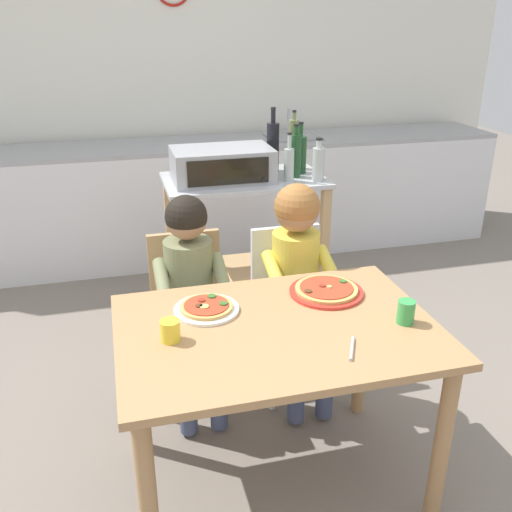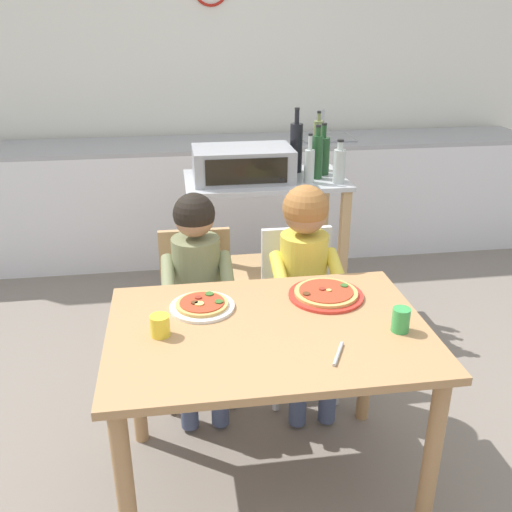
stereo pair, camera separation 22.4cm
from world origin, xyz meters
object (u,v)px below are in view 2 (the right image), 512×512
bottle_squat_spirits (296,147)px  serving_spoon (338,354)px  child_in_yellow_shirt (306,269)px  bottle_tall_green_wine (339,165)px  bottle_brown_beer (318,145)px  toaster_oven (243,164)px  dining_chair_right (299,300)px  pizza_plate_red_rimmed (326,294)px  pizza_plate_white (202,305)px  drinking_cup_green (401,320)px  dining_chair_left (198,302)px  child_in_olive_shirt (197,279)px  dining_table (268,354)px  drinking_cup_yellow (160,326)px  bottle_clear_vinegar (323,155)px  bottle_dark_olive_oil (309,165)px  kitchen_island_cart (265,228)px  bottle_slim_sauce (317,156)px

bottle_squat_spirits → serving_spoon: size_ratio=2.68×
bottle_squat_spirits → child_in_yellow_shirt: size_ratio=0.36×
bottle_tall_green_wine → bottle_brown_beer: bearing=98.5°
bottle_tall_green_wine → toaster_oven: bearing=164.4°
dining_chair_right → pizza_plate_red_rimmed: 0.52m
pizza_plate_white → drinking_cup_green: (0.68, -0.27, 0.03)m
pizza_plate_red_rimmed → child_in_yellow_shirt: bearing=90.0°
bottle_squat_spirits → serving_spoon: (-0.22, -1.71, -0.31)m
dining_chair_left → serving_spoon: size_ratio=5.79×
bottle_brown_beer → child_in_olive_shirt: 1.29m
dining_table → dining_chair_left: size_ratio=1.42×
bottle_tall_green_wine → child_in_yellow_shirt: bearing=-116.2°
bottle_tall_green_wine → drinking_cup_yellow: bearing=-128.9°
bottle_squat_spirits → drinking_cup_yellow: (-0.80, -1.49, -0.28)m
bottle_clear_vinegar → dining_chair_right: bearing=-111.1°
bottle_brown_beer → dining_chair_right: (-0.29, -0.87, -0.57)m
child_in_olive_shirt → drinking_cup_yellow: child_in_olive_shirt is taller
child_in_olive_shirt → pizza_plate_red_rimmed: bearing=-37.8°
pizza_plate_white → bottle_dark_olive_oil: bearing=58.3°
dining_chair_right → drinking_cup_yellow: dining_chair_right is taller
pizza_plate_white → serving_spoon: (0.42, -0.39, -0.01)m
child_in_olive_shirt → pizza_plate_red_rimmed: size_ratio=3.47×
kitchen_island_cart → drinking_cup_green: (0.24, -1.48, 0.19)m
child_in_olive_shirt → bottle_squat_spirits: bearing=54.9°
child_in_yellow_shirt → pizza_plate_red_rimmed: size_ratio=3.56×
dining_table → child_in_yellow_shirt: 0.60m
dining_chair_right → serving_spoon: 0.91m
kitchen_island_cart → drinking_cup_green: 1.51m
toaster_oven → drinking_cup_green: size_ratio=6.31×
child_in_olive_shirt → drinking_cup_green: (0.68, -0.67, 0.11)m
dining_chair_left → toaster_oven: bearing=65.0°
bottle_clear_vinegar → pizza_plate_red_rimmed: 1.28m
bottle_clear_vinegar → bottle_dark_olive_oil: (-0.12, -0.16, -0.01)m
bottle_slim_sauce → pizza_plate_red_rimmed: 1.19m
kitchen_island_cart → pizza_plate_red_rimmed: (0.05, -1.18, 0.16)m
bottle_clear_vinegar → pizza_plate_red_rimmed: bottle_clear_vinegar is taller
kitchen_island_cart → pizza_plate_red_rimmed: size_ratio=3.10×
toaster_oven → pizza_plate_red_rimmed: toaster_oven is taller
bottle_clear_vinegar → pizza_plate_red_rimmed: (-0.30, -1.22, -0.27)m
child_in_olive_shirt → dining_chair_left: bearing=90.0°
bottle_brown_beer → dining_chair_right: bottle_brown_beer is taller
dining_chair_right → drinking_cup_yellow: size_ratio=10.61×
bottle_squat_spirits → dining_chair_right: size_ratio=0.46×
pizza_plate_white → dining_chair_right: bearing=44.1°
bottle_brown_beer → bottle_clear_vinegar: bottle_brown_beer is taller
dining_chair_left → kitchen_island_cart: bearing=57.1°
drinking_cup_yellow → bottle_brown_beer: bearing=58.5°
toaster_oven → bottle_clear_vinegar: bearing=6.4°
kitchen_island_cart → bottle_dark_olive_oil: 0.48m
toaster_oven → serving_spoon: size_ratio=3.97×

